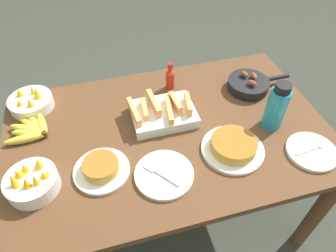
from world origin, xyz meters
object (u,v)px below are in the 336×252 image
at_px(melon_tray, 162,113).
at_px(fruit_bowl_mango, 31,102).
at_px(fruit_bowl_citrus, 32,182).
at_px(frittata_plate_side, 233,147).
at_px(hot_sauce_bottle, 170,78).
at_px(banana_bunch, 32,130).
at_px(water_bottle, 276,107).
at_px(skillet, 249,84).
at_px(empty_plate_far_left, 312,152).
at_px(empty_plate_near_front, 164,174).
at_px(frittata_plate_center, 101,168).

relative_size(melon_tray, fruit_bowl_mango, 1.44).
xyz_separation_m(fruit_bowl_mango, fruit_bowl_citrus, (0.02, -0.48, 0.01)).
relative_size(melon_tray, frittata_plate_side, 1.11).
bearing_deg(fruit_bowl_citrus, hot_sauce_bottle, 33.86).
xyz_separation_m(banana_bunch, melon_tray, (0.58, -0.06, 0.02)).
distance_m(fruit_bowl_citrus, hot_sauce_bottle, 0.79).
height_order(melon_tray, water_bottle, water_bottle).
distance_m(fruit_bowl_citrus, water_bottle, 1.03).
xyz_separation_m(skillet, empty_plate_far_left, (0.07, -0.46, -0.02)).
bearing_deg(empty_plate_near_front, skillet, 35.87).
xyz_separation_m(skillet, empty_plate_near_front, (-0.56, -0.40, -0.02)).
height_order(empty_plate_near_front, fruit_bowl_citrus, fruit_bowl_citrus).
bearing_deg(hot_sauce_bottle, empty_plate_far_left, -51.51).
xyz_separation_m(frittata_plate_center, hot_sauce_bottle, (0.40, 0.44, 0.04)).
xyz_separation_m(frittata_plate_side, water_bottle, (0.23, 0.09, 0.08)).
bearing_deg(frittata_plate_side, banana_bunch, 157.85).
distance_m(empty_plate_near_front, fruit_bowl_citrus, 0.50).
height_order(empty_plate_far_left, fruit_bowl_citrus, fruit_bowl_citrus).
height_order(empty_plate_near_front, empty_plate_far_left, same).
bearing_deg(empty_plate_far_left, banana_bunch, 159.10).
bearing_deg(frittata_plate_center, water_bottle, 4.23).
height_order(empty_plate_near_front, hot_sauce_bottle, hot_sauce_bottle).
bearing_deg(fruit_bowl_citrus, water_bottle, 3.50).
distance_m(melon_tray, water_bottle, 0.50).
bearing_deg(melon_tray, hot_sauce_bottle, 65.07).
xyz_separation_m(empty_plate_far_left, hot_sauce_bottle, (-0.46, 0.57, 0.06)).
height_order(frittata_plate_center, empty_plate_near_front, frittata_plate_center).
xyz_separation_m(melon_tray, water_bottle, (0.47, -0.17, 0.08)).
height_order(banana_bunch, empty_plate_near_front, banana_bunch).
bearing_deg(banana_bunch, melon_tray, -6.30).
bearing_deg(hot_sauce_bottle, fruit_bowl_mango, 177.20).
bearing_deg(empty_plate_near_front, water_bottle, 14.49).
distance_m(frittata_plate_center, water_bottle, 0.78).
relative_size(banana_bunch, hot_sauce_bottle, 1.33).
xyz_separation_m(empty_plate_near_front, water_bottle, (0.54, 0.14, 0.10)).
distance_m(skillet, water_bottle, 0.28).
bearing_deg(fruit_bowl_mango, melon_tray, -22.15).
height_order(frittata_plate_side, fruit_bowl_citrus, fruit_bowl_citrus).
bearing_deg(banana_bunch, frittata_plate_center, -47.37).
distance_m(frittata_plate_center, fruit_bowl_citrus, 0.26).
height_order(banana_bunch, melon_tray, melon_tray).
bearing_deg(empty_plate_near_front, fruit_bowl_mango, 132.77).
bearing_deg(skillet, fruit_bowl_citrus, -163.03).
xyz_separation_m(banana_bunch, skillet, (1.06, 0.03, 0.01)).
bearing_deg(frittata_plate_side, melon_tray, 131.34).
bearing_deg(melon_tray, skillet, 10.56).
bearing_deg(water_bottle, hot_sauce_bottle, 134.35).
height_order(frittata_plate_center, fruit_bowl_mango, fruit_bowl_mango).
bearing_deg(banana_bunch, hot_sauce_bottle, 11.79).
distance_m(frittata_plate_center, hot_sauce_bottle, 0.60).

